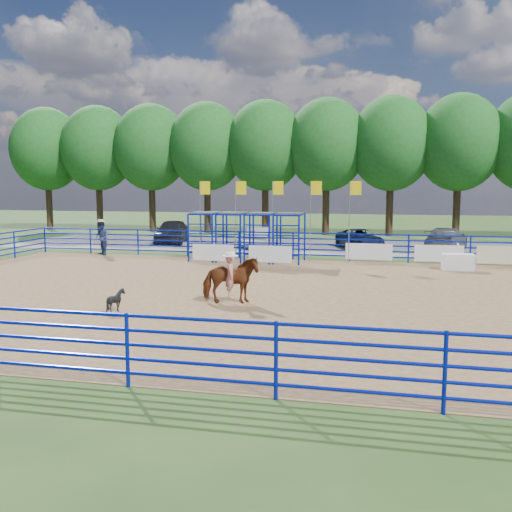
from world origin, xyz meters
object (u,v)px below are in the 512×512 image
car_a (172,231)px  car_c (360,239)px  car_b (260,237)px  calf (116,301)px  car_d (446,239)px  horse_and_rider (230,277)px  announcer_table (458,262)px  spectator_cowboy (101,238)px

car_a → car_c: size_ratio=1.08×
car_b → car_c: bearing=-175.0°
calf → car_d: bearing=-63.8°
car_a → horse_and_rider: bearing=-74.3°
car_b → car_d: (11.43, 0.85, 0.05)m
announcer_table → horse_and_rider: bearing=-130.7°
announcer_table → car_d: (0.22, 8.32, 0.32)m
calf → car_c: bearing=-51.5°
calf → car_b: (0.31, 19.32, 0.29)m
car_a → car_b: 6.82m
calf → car_b: bearing=-34.5°
calf → spectator_cowboy: (-7.62, 13.29, 0.64)m
announcer_table → horse_and_rider: horse_and_rider is taller
car_d → calf: bearing=74.1°
announcer_table → car_a: car_a is taller
horse_and_rider → car_c: bearing=79.4°
announcer_table → car_b: (-11.21, 7.47, 0.27)m
car_a → car_c: (12.87, -0.63, -0.20)m
announcer_table → car_d: size_ratio=0.29×
spectator_cowboy → car_c: 15.79m
car_b → car_c: (6.23, 0.95, -0.06)m
horse_and_rider → car_d: size_ratio=0.50×
announcer_table → spectator_cowboy: spectator_cowboy is taller
calf → car_c: (6.55, 20.26, 0.24)m
horse_and_rider → car_a: size_ratio=0.51×
calf → announcer_table: bearing=-77.8°
car_b → car_d: 11.46m
car_a → announcer_table: bearing=-38.0°
horse_and_rider → car_c: 18.47m
horse_and_rider → car_b: size_ratio=0.60×
horse_and_rider → car_c: (3.39, 18.15, -0.29)m
horse_and_rider → calf: bearing=-146.1°
spectator_cowboy → car_d: size_ratio=0.41×
car_b → car_c: 6.30m
car_c → horse_and_rider: bearing=-123.4°
car_a → car_b: size_ratio=1.17×
horse_and_rider → spectator_cowboy: size_ratio=1.21×
calf → spectator_cowboy: bearing=-3.8°
car_c → announcer_table: bearing=-82.2°
car_a → car_c: car_a is taller
announcer_table → spectator_cowboy: bearing=175.7°
spectator_cowboy → horse_and_rider: bearing=-46.1°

